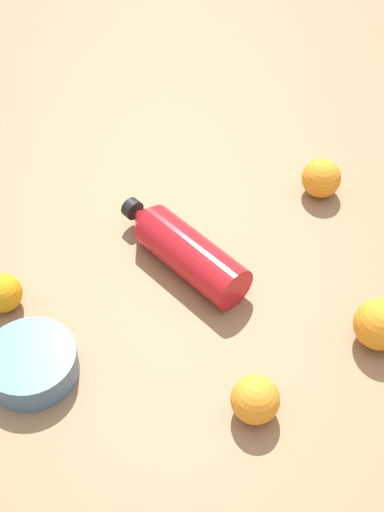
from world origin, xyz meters
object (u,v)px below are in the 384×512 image
object	(u,v)px
orange_2	(258,399)
ceramic_bowl	(31,364)
water_bottle	(182,248)
orange_1	(380,324)
orange_0	(2,293)
orange_3	(321,178)

from	to	relation	value
orange_2	ceramic_bowl	size ratio (longest dim) A/B	0.51
water_bottle	orange_1	size ratio (longest dim) A/B	3.32
ceramic_bowl	water_bottle	bearing A→B (deg)	24.61
orange_0	orange_3	world-z (taller)	orange_3
orange_0	water_bottle	bearing A→B (deg)	-2.42
orange_1	orange_3	size ratio (longest dim) A/B	1.11
orange_0	orange_3	xyz separation A→B (m)	(0.59, 0.07, 0.00)
orange_2	orange_0	bearing A→B (deg)	133.79
orange_1	orange_3	xyz separation A→B (m)	(0.07, 0.33, -0.00)
orange_1	orange_2	distance (m)	0.23
orange_2	orange_3	xyz separation A→B (m)	(0.29, 0.38, 0.00)
water_bottle	orange_3	bearing A→B (deg)	-97.78
water_bottle	orange_1	bearing A→B (deg)	-160.79
water_bottle	orange_3	world-z (taller)	water_bottle
water_bottle	orange_0	xyz separation A→B (m)	(-0.29, 0.01, -0.01)
orange_1	orange_3	distance (m)	0.34
orange_3	orange_2	bearing A→B (deg)	-127.47
water_bottle	orange_2	xyz separation A→B (m)	(0.00, -0.30, -0.00)
orange_2	ceramic_bowl	distance (m)	0.33
orange_2	orange_1	bearing A→B (deg)	13.22
orange_1	ceramic_bowl	distance (m)	0.52
orange_0	ceramic_bowl	xyz separation A→B (m)	(0.02, -0.14, -0.01)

